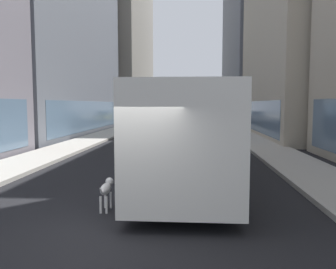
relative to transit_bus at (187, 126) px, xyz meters
The scene contains 14 objects.
ground_plane 29.33m from the transit_bus, 92.35° to the left, with size 120.00×120.00×0.00m, color black.
sidewalk_left 30.10m from the transit_bus, 103.27° to the left, with size 2.40×110.00×0.15m, color #ADA89E.
sidewalk_right 29.64m from the transit_bus, 81.25° to the left, with size 2.40×110.00×0.15m, color #ADA89E.
building_left_mid 22.87m from the transit_bus, 128.10° to the left, with size 9.38×20.89×20.63m.
building_left_far 43.96m from the transit_bus, 108.05° to the left, with size 11.91×22.37×27.77m.
building_right_mid 20.67m from the transit_bus, 55.69° to the left, with size 10.68×16.50×19.96m.
building_right_far 38.94m from the transit_bus, 73.36° to the left, with size 11.07×21.72×25.57m.
transit_bus is the anchor object (origin of this frame).
car_red_coupe 15.23m from the transit_bus, 90.00° to the left, with size 1.83×4.02×1.62m.
car_white_van 35.57m from the transit_bus, 87.42° to the left, with size 1.75×4.17×1.62m.
car_silver_sedan 14.20m from the transit_bus, 99.75° to the left, with size 1.80×4.60×1.62m.
car_black_suv 26.27m from the transit_bus, 95.25° to the left, with size 1.92×4.51×1.62m.
car_yellow_taxi 37.04m from the transit_bus, 96.20° to the left, with size 1.74×4.37×1.62m.
dalmatian_dog 4.73m from the transit_bus, 114.01° to the right, with size 0.22×0.96×0.72m.
Camera 1 is at (1.40, -6.28, 2.54)m, focal length 36.13 mm.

